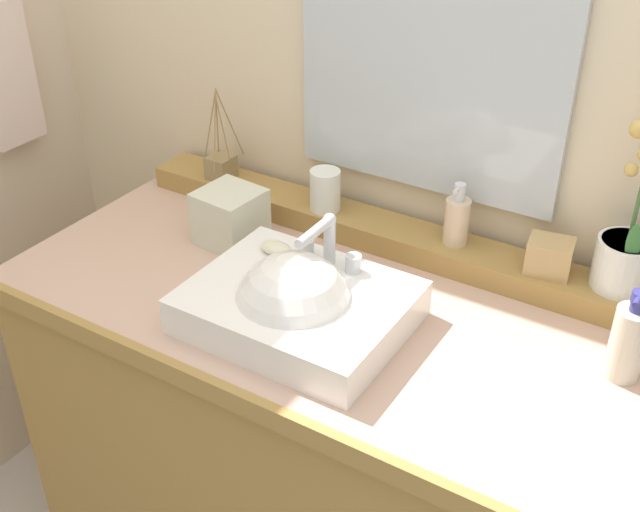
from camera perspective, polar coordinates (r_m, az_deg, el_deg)
name	(u,v)px	position (r m, az deg, el deg)	size (l,w,h in m)	color
wall_back	(432,72)	(1.80, 8.10, 13.03)	(2.89, 0.20, 2.49)	beige
vanity_cabinet	(328,456)	(1.90, 0.58, -14.20)	(1.35, 0.66, 0.90)	#A07A3D
back_ledge	(388,234)	(1.78, 4.93, 1.57)	(1.28, 0.11, 0.05)	#A07A3D
sink_basin	(296,308)	(1.52, -1.74, -3.78)	(0.41, 0.33, 0.26)	white
soap_bar	(276,248)	(1.61, -3.19, 0.57)	(0.07, 0.04, 0.02)	beige
potted_plant	(626,251)	(1.62, 21.21, 0.32)	(0.11, 0.11, 0.38)	silver
soap_dispenser	(457,220)	(1.69, 9.84, 2.60)	(0.05, 0.06, 0.14)	beige
tumbler_cup	(325,190)	(1.80, 0.37, 4.77)	(0.07, 0.07, 0.10)	white
reed_diffuser	(221,165)	(1.97, -7.16, 6.50)	(0.07, 0.12, 0.23)	olive
trinket_box	(549,256)	(1.65, 16.22, -0.02)	(0.09, 0.07, 0.07)	tan
lotion_bottle	(628,341)	(1.48, 21.36, -5.75)	(0.06, 0.07, 0.18)	beige
tissue_box	(230,217)	(1.79, -6.49, 2.84)	(0.13, 0.13, 0.13)	beige
mirror	(428,84)	(1.68, 7.80, 12.21)	(0.60, 0.02, 0.47)	silver
hand_towel	(9,76)	(2.18, -21.50, 12.00)	(0.02, 0.15, 0.36)	beige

